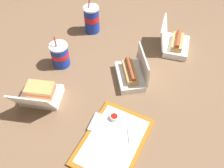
{
  "coord_description": "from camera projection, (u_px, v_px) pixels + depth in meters",
  "views": [
    {
      "loc": [
        0.81,
        0.32,
        1.03
      ],
      "look_at": [
        0.04,
        0.05,
        0.05
      ],
      "focal_mm": 40.0,
      "sensor_mm": 36.0,
      "label": 1
    }
  ],
  "objects": [
    {
      "name": "soda_cup_right",
      "position": [
        60.0,
        55.0,
        1.38
      ],
      "size": [
        0.1,
        0.1,
        0.2
      ],
      "color": "#1938B7",
      "rests_on": "ground_plane"
    },
    {
      "name": "napkin_stack",
      "position": [
        101.0,
        124.0,
        1.16
      ],
      "size": [
        0.1,
        0.1,
        0.0
      ],
      "primitive_type": "cube",
      "rotation": [
        0.0,
        0.0,
        -0.02
      ],
      "color": "white",
      "rests_on": "food_tray"
    },
    {
      "name": "soda_cup_back",
      "position": [
        92.0,
        19.0,
        1.56
      ],
      "size": [
        0.1,
        0.1,
        0.23
      ],
      "color": "#1938B7",
      "rests_on": "ground_plane"
    },
    {
      "name": "ground_plane",
      "position": [
        107.0,
        83.0,
        1.35
      ],
      "size": [
        3.2,
        3.2,
        0.0
      ],
      "primitive_type": "plane",
      "color": "brown"
    },
    {
      "name": "food_tray",
      "position": [
        113.0,
        142.0,
        1.12
      ],
      "size": [
        0.4,
        0.3,
        0.01
      ],
      "color": "#A56619",
      "rests_on": "ground_plane"
    },
    {
      "name": "ketchup_cup",
      "position": [
        114.0,
        117.0,
        1.17
      ],
      "size": [
        0.04,
        0.04,
        0.02
      ],
      "color": "white",
      "rests_on": "food_tray"
    },
    {
      "name": "clamshell_hotdog_right",
      "position": [
        175.0,
        44.0,
        1.49
      ],
      "size": [
        0.21,
        0.19,
        0.18
      ],
      "color": "white",
      "rests_on": "ground_plane"
    },
    {
      "name": "plastic_fork",
      "position": [
        129.0,
        135.0,
        1.13
      ],
      "size": [
        0.11,
        0.05,
        0.0
      ],
      "primitive_type": "cube",
      "rotation": [
        0.0,
        0.0,
        0.41
      ],
      "color": "white",
      "rests_on": "food_tray"
    },
    {
      "name": "clamshell_hotdog_corner",
      "position": [
        131.0,
        74.0,
        1.33
      ],
      "size": [
        0.25,
        0.22,
        0.17
      ],
      "color": "white",
      "rests_on": "ground_plane"
    },
    {
      "name": "clamshell_sandwich_center",
      "position": [
        40.0,
        94.0,
        1.24
      ],
      "size": [
        0.24,
        0.23,
        0.17
      ],
      "color": "white",
      "rests_on": "ground_plane"
    }
  ]
}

